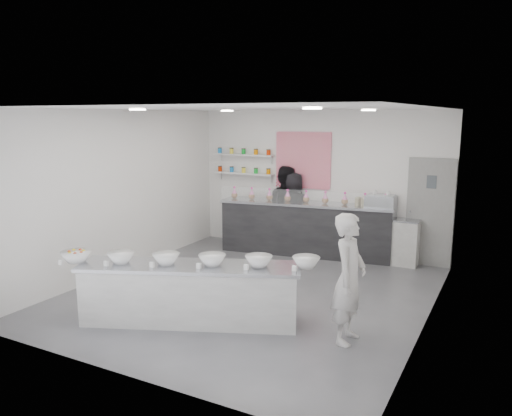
% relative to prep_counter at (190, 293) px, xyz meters
% --- Properties ---
extents(floor, '(6.00, 6.00, 0.00)m').
position_rel_prep_counter_xyz_m(floor, '(0.22, 1.43, -0.42)').
color(floor, '#515156').
rests_on(floor, ground).
extents(ceiling, '(6.00, 6.00, 0.00)m').
position_rel_prep_counter_xyz_m(ceiling, '(0.22, 1.43, 2.58)').
color(ceiling, white).
rests_on(ceiling, floor).
extents(back_wall, '(5.50, 0.00, 5.50)m').
position_rel_prep_counter_xyz_m(back_wall, '(0.22, 4.43, 1.08)').
color(back_wall, white).
rests_on(back_wall, floor).
extents(left_wall, '(0.00, 6.00, 6.00)m').
position_rel_prep_counter_xyz_m(left_wall, '(-2.53, 1.43, 1.08)').
color(left_wall, white).
rests_on(left_wall, floor).
extents(right_wall, '(0.00, 6.00, 6.00)m').
position_rel_prep_counter_xyz_m(right_wall, '(2.97, 1.43, 1.08)').
color(right_wall, white).
rests_on(right_wall, floor).
extents(back_door, '(0.88, 0.04, 2.10)m').
position_rel_prep_counter_xyz_m(back_door, '(2.52, 4.40, 0.63)').
color(back_door, gray).
rests_on(back_door, floor).
extents(pattern_panel, '(1.25, 0.03, 1.20)m').
position_rel_prep_counter_xyz_m(pattern_panel, '(-0.13, 4.40, 1.53)').
color(pattern_panel, '#D80337').
rests_on(pattern_panel, back_wall).
extents(jar_shelf_lower, '(1.45, 0.22, 0.04)m').
position_rel_prep_counter_xyz_m(jar_shelf_lower, '(-1.53, 4.33, 1.18)').
color(jar_shelf_lower, silver).
rests_on(jar_shelf_lower, back_wall).
extents(jar_shelf_upper, '(1.45, 0.22, 0.04)m').
position_rel_prep_counter_xyz_m(jar_shelf_upper, '(-1.53, 4.33, 1.60)').
color(jar_shelf_upper, silver).
rests_on(jar_shelf_upper, back_wall).
extents(preserve_jars, '(1.45, 0.10, 0.56)m').
position_rel_prep_counter_xyz_m(preserve_jars, '(-1.53, 4.31, 1.46)').
color(preserve_jars, '#C12800').
rests_on(preserve_jars, jar_shelf_lower).
extents(downlight_0, '(0.24, 0.24, 0.02)m').
position_rel_prep_counter_xyz_m(downlight_0, '(-1.18, 0.43, 2.56)').
color(downlight_0, white).
rests_on(downlight_0, ceiling).
extents(downlight_1, '(0.24, 0.24, 0.02)m').
position_rel_prep_counter_xyz_m(downlight_1, '(1.62, 0.43, 2.56)').
color(downlight_1, white).
rests_on(downlight_1, ceiling).
extents(downlight_2, '(0.24, 0.24, 0.02)m').
position_rel_prep_counter_xyz_m(downlight_2, '(-1.18, 3.03, 2.56)').
color(downlight_2, white).
rests_on(downlight_2, ceiling).
extents(downlight_3, '(0.24, 0.24, 0.02)m').
position_rel_prep_counter_xyz_m(downlight_3, '(1.62, 3.03, 2.56)').
color(downlight_3, white).
rests_on(downlight_3, ceiling).
extents(prep_counter, '(3.12, 1.85, 0.84)m').
position_rel_prep_counter_xyz_m(prep_counter, '(0.00, 0.00, 0.00)').
color(prep_counter, '#A8A7A3').
rests_on(prep_counter, floor).
extents(back_bar, '(3.65, 1.19, 1.11)m').
position_rel_prep_counter_xyz_m(back_bar, '(0.11, 4.03, 0.13)').
color(back_bar, black).
rests_on(back_bar, floor).
extents(sneeze_guard, '(3.50, 0.54, 0.30)m').
position_rel_prep_counter_xyz_m(sneeze_guard, '(0.16, 3.72, 0.84)').
color(sneeze_guard, white).
rests_on(sneeze_guard, back_bar).
extents(espresso_ledge, '(1.22, 0.39, 0.91)m').
position_rel_prep_counter_xyz_m(espresso_ledge, '(1.77, 4.21, 0.03)').
color(espresso_ledge, '#A8A7A3').
rests_on(espresso_ledge, floor).
extents(espresso_machine, '(0.57, 0.39, 0.43)m').
position_rel_prep_counter_xyz_m(espresso_machine, '(1.62, 4.21, 0.70)').
color(espresso_machine, '#93969E').
rests_on(espresso_machine, espresso_ledge).
extents(cup_stacks, '(0.24, 0.24, 0.37)m').
position_rel_prep_counter_xyz_m(cup_stacks, '(1.22, 4.21, 0.67)').
color(cup_stacks, gray).
rests_on(cup_stacks, espresso_ledge).
extents(prep_bowls, '(3.53, 1.85, 0.15)m').
position_rel_prep_counter_xyz_m(prep_bowls, '(0.00, 0.00, 0.50)').
color(prep_bowls, white).
rests_on(prep_bowls, prep_counter).
extents(label_cards, '(3.31, 0.04, 0.07)m').
position_rel_prep_counter_xyz_m(label_cards, '(-0.20, -0.47, 0.46)').
color(label_cards, white).
rests_on(label_cards, prep_counter).
extents(cookie_bags, '(3.32, 0.63, 0.26)m').
position_rel_prep_counter_xyz_m(cookie_bags, '(0.11, 4.03, 0.82)').
color(cookie_bags, '#FF74CE').
rests_on(cookie_bags, back_bar).
extents(woman_prep, '(0.41, 0.62, 1.69)m').
position_rel_prep_counter_xyz_m(woman_prep, '(2.16, 0.45, 0.42)').
color(woman_prep, beige).
rests_on(woman_prep, floor).
extents(staff_left, '(0.98, 0.81, 1.82)m').
position_rel_prep_counter_xyz_m(staff_left, '(-0.50, 4.28, 0.49)').
color(staff_left, black).
rests_on(staff_left, floor).
extents(staff_right, '(0.98, 0.82, 1.70)m').
position_rel_prep_counter_xyz_m(staff_right, '(-0.27, 4.28, 0.43)').
color(staff_right, black).
rests_on(staff_right, floor).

